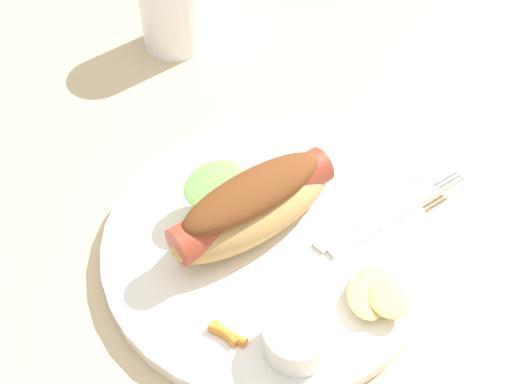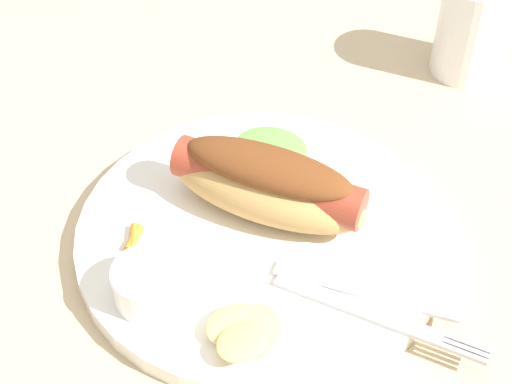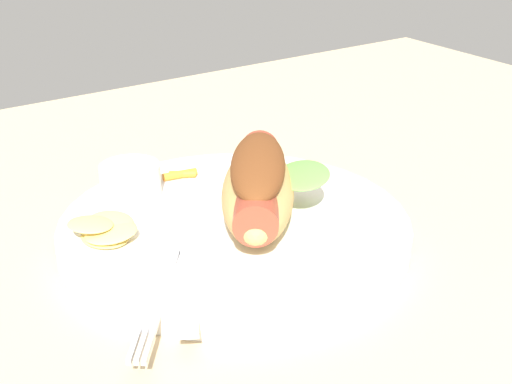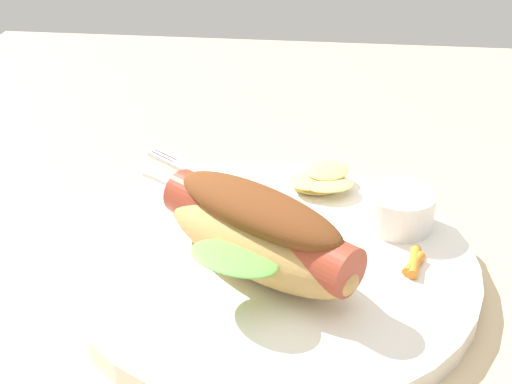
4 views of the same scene
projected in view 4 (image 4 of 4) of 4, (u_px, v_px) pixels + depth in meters
ground_plane at (254, 313)px, 46.68cm from camera, size 120.00×90.00×1.80cm
plate at (273, 264)px, 48.85cm from camera, size 28.89×28.89×1.60cm
hot_dog at (253, 231)px, 45.56cm from camera, size 14.17×16.46×5.98cm
sauce_ramekin at (399, 209)px, 51.19cm from camera, size 5.28×5.28×2.84cm
fork at (213, 181)px, 57.55cm from camera, size 10.43×13.17×0.40cm
knife at (208, 194)px, 55.67cm from camera, size 8.01×12.49×0.36cm
chips_pile at (321, 181)px, 56.50cm from camera, size 6.28×6.27×1.59cm
carrot_garnish at (414, 263)px, 46.98cm from camera, size 3.31×1.78×0.73cm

